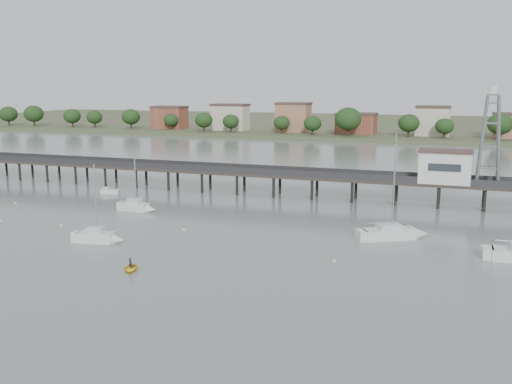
% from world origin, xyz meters
% --- Properties ---
extents(ground_plane, '(500.00, 500.00, 0.00)m').
position_xyz_m(ground_plane, '(0.00, 0.00, 0.00)').
color(ground_plane, slate).
rests_on(ground_plane, ground).
extents(pier, '(150.00, 5.00, 5.50)m').
position_xyz_m(pier, '(0.00, 60.00, 3.79)').
color(pier, '#2D2823').
rests_on(pier, ground).
extents(pier_building, '(8.40, 5.40, 5.30)m').
position_xyz_m(pier_building, '(25.00, 60.00, 6.67)').
color(pier_building, silver).
rests_on(pier_building, ground).
extents(lattice_tower, '(3.20, 3.20, 15.50)m').
position_xyz_m(lattice_tower, '(31.50, 60.00, 11.10)').
color(lattice_tower, slate).
rests_on(lattice_tower, ground).
extents(sailboat_b, '(6.15, 2.03, 10.27)m').
position_xyz_m(sailboat_b, '(-20.16, 40.39, 0.66)').
color(sailboat_b, silver).
rests_on(sailboat_b, ground).
extents(sailboat_c, '(8.91, 6.48, 14.43)m').
position_xyz_m(sailboat_c, '(20.22, 37.46, 0.64)').
color(sailboat_c, silver).
rests_on(sailboat_c, ground).
extents(sailboat_f, '(6.43, 2.88, 10.46)m').
position_xyz_m(sailboat_f, '(-15.14, 22.88, 0.66)').
color(sailboat_f, silver).
rests_on(sailboat_f, ground).
extents(white_tender, '(3.54, 2.09, 1.29)m').
position_xyz_m(white_tender, '(-32.95, 51.58, 0.40)').
color(white_tender, silver).
rests_on(white_tender, ground).
extents(yellow_dinghy, '(2.09, 1.34, 2.83)m').
position_xyz_m(yellow_dinghy, '(-5.80, 14.54, 0.00)').
color(yellow_dinghy, yellow).
rests_on(yellow_dinghy, ground).
extents(dinghy_occupant, '(0.74, 1.25, 0.28)m').
position_xyz_m(dinghy_occupant, '(-5.80, 14.54, 0.00)').
color(dinghy_occupant, black).
rests_on(dinghy_occupant, ground).
extents(mooring_buoys, '(82.25, 17.39, 0.39)m').
position_xyz_m(mooring_buoys, '(1.14, 30.44, 0.08)').
color(mooring_buoys, beige).
rests_on(mooring_buoys, ground).
extents(far_shore, '(500.00, 170.00, 10.40)m').
position_xyz_m(far_shore, '(0.36, 239.58, 0.95)').
color(far_shore, '#475133').
rests_on(far_shore, ground).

